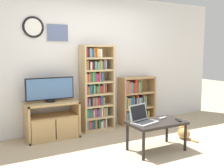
% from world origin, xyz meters
% --- Properties ---
extents(ground_plane, '(18.00, 18.00, 0.00)m').
position_xyz_m(ground_plane, '(0.00, 0.00, 0.00)').
color(ground_plane, tan).
extents(wall_back, '(6.06, 0.09, 2.60)m').
position_xyz_m(wall_back, '(-0.01, 1.74, 1.31)').
color(wall_back, silver).
rests_on(wall_back, ground_plane).
extents(tv_stand, '(0.90, 0.46, 0.65)m').
position_xyz_m(tv_stand, '(-0.89, 1.44, 0.33)').
color(tv_stand, tan).
rests_on(tv_stand, ground_plane).
extents(television, '(0.84, 0.18, 0.43)m').
position_xyz_m(television, '(-0.91, 1.48, 0.87)').
color(television, black).
rests_on(television, tv_stand).
extents(bookshelf_tall, '(0.63, 0.31, 1.64)m').
position_xyz_m(bookshelf_tall, '(-0.00, 1.56, 0.80)').
color(bookshelf_tall, tan).
rests_on(bookshelf_tall, ground_plane).
extents(bookshelf_short, '(0.77, 0.29, 0.99)m').
position_xyz_m(bookshelf_short, '(0.91, 1.56, 0.46)').
color(bookshelf_short, tan).
rests_on(bookshelf_short, ground_plane).
extents(coffee_table, '(0.87, 0.52, 0.46)m').
position_xyz_m(coffee_table, '(0.37, 0.11, 0.40)').
color(coffee_table, black).
rests_on(coffee_table, ground_plane).
extents(laptop, '(0.44, 0.38, 0.27)m').
position_xyz_m(laptop, '(0.14, 0.17, 0.52)').
color(laptop, '#B7BABC').
rests_on(laptop, coffee_table).
extents(remote_near_laptop, '(0.10, 0.17, 0.02)m').
position_xyz_m(remote_near_laptop, '(0.69, -0.01, 0.47)').
color(remote_near_laptop, black).
rests_on(remote_near_laptop, coffee_table).
extents(remote_far_from_laptop, '(0.17, 0.08, 0.02)m').
position_xyz_m(remote_far_from_laptop, '(0.56, 0.21, 0.47)').
color(remote_far_from_laptop, '#99999E').
rests_on(remote_far_from_laptop, coffee_table).
extents(cat, '(0.21, 0.42, 0.24)m').
position_xyz_m(cat, '(1.13, 0.33, 0.10)').
color(cat, '#B78447').
rests_on(cat, ground_plane).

